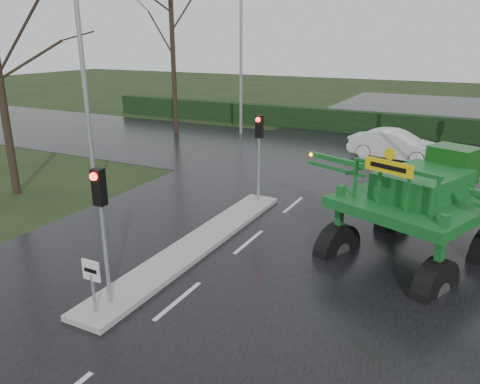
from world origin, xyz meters
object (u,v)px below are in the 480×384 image
at_px(keep_left_sign, 92,278).
at_px(crop_sprayer, 346,185).
at_px(street_light_left_near, 86,46).
at_px(traffic_signal_mid, 259,140).
at_px(white_sedan, 394,160).
at_px(street_light_left_far, 245,43).
at_px(traffic_signal_near, 101,209).

height_order(keep_left_sign, crop_sprayer, crop_sprayer).
distance_m(keep_left_sign, street_light_left_near, 11.32).
relative_size(keep_left_sign, traffic_signal_mid, 0.38).
bearing_deg(street_light_left_near, white_sedan, 47.24).
height_order(traffic_signal_mid, crop_sprayer, crop_sprayer).
bearing_deg(crop_sprayer, traffic_signal_mid, 169.52).
bearing_deg(crop_sprayer, white_sedan, 114.61).
distance_m(traffic_signal_mid, street_light_left_near, 7.83).
xyz_separation_m(traffic_signal_mid, white_sedan, (3.52, 9.77, -2.59)).
height_order(street_light_left_near, white_sedan, street_light_left_near).
distance_m(street_light_left_near, street_light_left_far, 14.00).
bearing_deg(street_light_left_near, crop_sprayer, -5.77).
xyz_separation_m(street_light_left_near, crop_sprayer, (10.98, -1.11, -3.89)).
height_order(street_light_left_far, white_sedan, street_light_left_far).
bearing_deg(street_light_left_near, traffic_signal_near, -45.47).
xyz_separation_m(traffic_signal_mid, street_light_left_far, (-6.89, 12.51, 3.40)).
bearing_deg(white_sedan, traffic_signal_near, 177.42).
relative_size(traffic_signal_mid, white_sedan, 0.73).
bearing_deg(traffic_signal_near, crop_sprayer, 55.31).
relative_size(street_light_left_far, crop_sprayer, 1.35).
distance_m(keep_left_sign, traffic_signal_near, 1.61).
distance_m(street_light_left_far, crop_sprayer, 19.08).
xyz_separation_m(traffic_signal_mid, street_light_left_near, (-6.89, -1.49, 3.40)).
distance_m(street_light_left_near, white_sedan, 16.47).
bearing_deg(crop_sprayer, keep_left_sign, -100.57).
distance_m(street_light_left_far, white_sedan, 12.32).
height_order(traffic_signal_mid, street_light_left_far, street_light_left_far).
bearing_deg(white_sedan, street_light_left_far, 83.61).
distance_m(keep_left_sign, white_sedan, 19.12).
relative_size(street_light_left_far, white_sedan, 2.07).
distance_m(traffic_signal_near, street_light_left_far, 22.37).
bearing_deg(white_sedan, street_light_left_near, 145.57).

